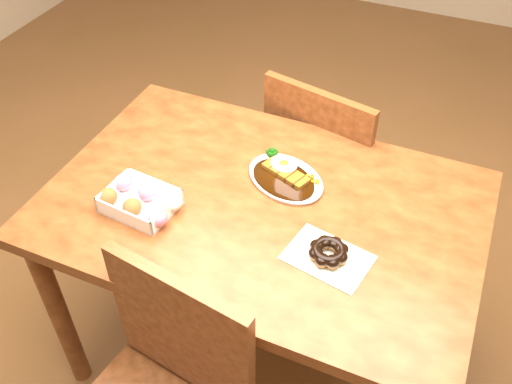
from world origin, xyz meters
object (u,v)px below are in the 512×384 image
at_px(table, 262,227).
at_px(katsu_curry_plate, 285,176).
at_px(pon_de_ring, 328,252).
at_px(chair_far, 329,166).
at_px(donut_box, 140,200).

height_order(table, katsu_curry_plate, katsu_curry_plate).
bearing_deg(katsu_curry_plate, pon_de_ring, -48.71).
distance_m(chair_far, katsu_curry_plate, 0.51).
bearing_deg(pon_de_ring, katsu_curry_plate, 131.29).
xyz_separation_m(katsu_curry_plate, pon_de_ring, (0.21, -0.24, 0.01)).
bearing_deg(katsu_curry_plate, donut_box, -140.17).
height_order(katsu_curry_plate, pon_de_ring, katsu_curry_plate).
relative_size(table, katsu_curry_plate, 4.12).
height_order(chair_far, katsu_curry_plate, chair_far).
xyz_separation_m(katsu_curry_plate, donut_box, (-0.32, -0.27, 0.01)).
distance_m(katsu_curry_plate, donut_box, 0.42).
relative_size(table, donut_box, 5.32).
height_order(table, pon_de_ring, pon_de_ring).
bearing_deg(pon_de_ring, chair_far, 105.84).
relative_size(donut_box, pon_de_ring, 0.98).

